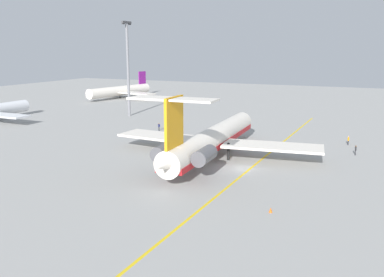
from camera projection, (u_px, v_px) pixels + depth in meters
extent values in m
plane|color=gray|center=(243.00, 169.00, 63.15)|extent=(307.14, 307.14, 0.00)
cylinder|color=silver|center=(213.00, 138.00, 69.72)|extent=(36.40, 5.05, 3.87)
cone|color=silver|center=(242.00, 121.00, 86.09)|extent=(4.15, 3.85, 3.72)
cone|color=silver|center=(167.00, 163.00, 53.27)|extent=(5.75, 3.47, 3.29)
cube|color=#B2191E|center=(213.00, 143.00, 69.90)|extent=(35.60, 5.10, 0.85)
cube|color=silver|center=(163.00, 137.00, 74.33)|extent=(7.20, 16.53, 0.39)
cube|color=silver|center=(272.00, 146.00, 66.85)|extent=(8.20, 16.81, 0.39)
cylinder|color=#515156|center=(164.00, 151.00, 59.54)|extent=(4.91, 2.40, 2.25)
cube|color=silver|center=(169.00, 152.00, 59.29)|extent=(2.94, 1.33, 0.46)
cylinder|color=#515156|center=(204.00, 156.00, 57.21)|extent=(4.91, 2.40, 2.25)
cube|color=silver|center=(200.00, 155.00, 57.46)|extent=(2.94, 1.33, 0.46)
cube|color=orange|center=(174.00, 122.00, 54.38)|extent=(5.25, 0.56, 6.86)
cube|color=silver|center=(152.00, 98.00, 54.50)|extent=(3.81, 5.76, 0.27)
cube|color=silver|center=(195.00, 100.00, 52.17)|extent=(3.81, 5.76, 0.27)
cylinder|color=black|center=(232.00, 136.00, 80.10)|extent=(0.43, 0.43, 2.94)
cylinder|color=black|center=(194.00, 148.00, 70.16)|extent=(0.43, 0.43, 2.94)
cylinder|color=black|center=(228.00, 152.00, 67.84)|extent=(0.43, 0.43, 2.94)
cone|color=silver|center=(25.00, 105.00, 115.53)|extent=(2.71, 3.13, 3.10)
cube|color=silver|center=(5.00, 115.00, 100.27)|extent=(4.90, 12.52, 0.39)
cylinder|color=silver|center=(120.00, 91.00, 153.35)|extent=(30.15, 8.94, 3.59)
cone|color=silver|center=(89.00, 94.00, 141.33)|extent=(3.50, 3.88, 3.41)
cube|color=silver|center=(137.00, 93.00, 148.61)|extent=(7.60, 14.41, 0.43)
cube|color=silver|center=(104.00, 91.00, 158.25)|extent=(7.60, 14.41, 0.43)
cube|color=#7A197F|center=(142.00, 78.00, 162.64)|extent=(3.91, 1.06, 4.89)
cylinder|color=black|center=(120.00, 95.00, 153.69)|extent=(0.43, 0.43, 2.41)
cylinder|color=black|center=(355.00, 153.00, 71.14)|extent=(0.10, 0.10, 0.83)
cylinder|color=black|center=(355.00, 153.00, 71.26)|extent=(0.10, 0.10, 0.83)
cylinder|color=#262628|center=(356.00, 149.00, 71.04)|extent=(0.28, 0.28, 0.66)
sphere|color=brown|center=(356.00, 146.00, 70.94)|extent=(0.26, 0.26, 0.26)
cylinder|color=#262628|center=(356.00, 149.00, 70.88)|extent=(0.08, 0.08, 0.56)
cylinder|color=#262628|center=(356.00, 148.00, 71.19)|extent=(0.08, 0.08, 0.56)
cylinder|color=black|center=(159.00, 129.00, 92.65)|extent=(0.10, 0.10, 0.84)
cylinder|color=black|center=(159.00, 129.00, 92.64)|extent=(0.10, 0.10, 0.84)
cylinder|color=#191E4C|center=(159.00, 126.00, 92.48)|extent=(0.28, 0.28, 0.67)
sphere|color=#8C6647|center=(159.00, 124.00, 92.38)|extent=(0.26, 0.26, 0.26)
cylinder|color=#191E4C|center=(160.00, 125.00, 92.49)|extent=(0.08, 0.08, 0.57)
cylinder|color=#191E4C|center=(158.00, 125.00, 92.46)|extent=(0.08, 0.08, 0.57)
cylinder|color=black|center=(348.00, 143.00, 78.89)|extent=(0.11, 0.11, 0.85)
cylinder|color=black|center=(348.00, 143.00, 78.74)|extent=(0.11, 0.11, 0.85)
cylinder|color=orange|center=(348.00, 139.00, 78.65)|extent=(0.29, 0.29, 0.67)
sphere|color=tan|center=(349.00, 137.00, 78.55)|extent=(0.26, 0.26, 0.26)
cylinder|color=orange|center=(348.00, 139.00, 78.83)|extent=(0.08, 0.08, 0.57)
cylinder|color=orange|center=(349.00, 139.00, 78.46)|extent=(0.08, 0.08, 0.57)
cone|color=#EA590F|center=(271.00, 210.00, 46.27)|extent=(0.40, 0.40, 0.55)
cube|color=gold|center=(259.00, 162.00, 67.15)|extent=(96.55, 3.33, 0.01)
cylinder|color=slate|center=(128.00, 71.00, 110.99)|extent=(0.70, 0.70, 24.55)
cube|color=#424244|center=(126.00, 22.00, 108.26)|extent=(4.00, 0.60, 0.60)
cube|color=#2D2D30|center=(123.00, 23.00, 107.00)|extent=(0.70, 0.50, 0.44)
cube|color=#2D2D30|center=(130.00, 24.00, 109.66)|extent=(0.70, 0.50, 0.44)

